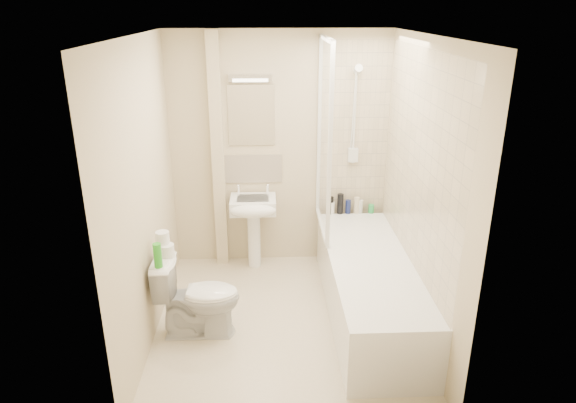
{
  "coord_description": "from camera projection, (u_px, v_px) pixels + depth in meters",
  "views": [
    {
      "loc": [
        -0.14,
        -3.81,
        2.6
      ],
      "look_at": [
        0.04,
        0.2,
        1.06
      ],
      "focal_mm": 32.0,
      "sensor_mm": 36.0,
      "label": 1
    }
  ],
  "objects": [
    {
      "name": "wall_left",
      "position": [
        144.0,
        197.0,
        4.01
      ],
      "size": [
        0.02,
        2.5,
        2.4
      ],
      "primitive_type": "cube",
      "color": "beige",
      "rests_on": "ground"
    },
    {
      "name": "bottle_white_b",
      "position": [
        360.0,
        207.0,
        5.39
      ],
      "size": [
        0.06,
        0.06,
        0.14
      ],
      "primitive_type": "cylinder",
      "color": "silver",
      "rests_on": "bathtub"
    },
    {
      "name": "splashback",
      "position": [
        253.0,
        169.0,
        5.27
      ],
      "size": [
        0.6,
        0.02,
        0.3
      ],
      "primitive_type": "cube",
      "color": "beige",
      "rests_on": "wall_back"
    },
    {
      "name": "bottle_cream",
      "position": [
        357.0,
        205.0,
        5.38
      ],
      "size": [
        0.06,
        0.06,
        0.17
      ],
      "primitive_type": "cylinder",
      "color": "beige",
      "rests_on": "bathtub"
    },
    {
      "name": "bottle_black_a",
      "position": [
        331.0,
        205.0,
        5.36
      ],
      "size": [
        0.06,
        0.06,
        0.18
      ],
      "primitive_type": "cylinder",
      "color": "black",
      "rests_on": "bathtub"
    },
    {
      "name": "bottle_blue",
      "position": [
        348.0,
        207.0,
        5.38
      ],
      "size": [
        0.06,
        0.06,
        0.15
      ],
      "primitive_type": "cylinder",
      "color": "navy",
      "rests_on": "bathtub"
    },
    {
      "name": "shower_fixture",
      "position": [
        355.0,
        119.0,
        5.08
      ],
      "size": [
        0.1,
        0.16,
        0.99
      ],
      "color": "white",
      "rests_on": "wall_back"
    },
    {
      "name": "bottle_green",
      "position": [
        371.0,
        209.0,
        5.4
      ],
      "size": [
        0.06,
        0.06,
        0.09
      ],
      "primitive_type": "cylinder",
      "color": "green",
      "rests_on": "bathtub"
    },
    {
      "name": "pipe_boxing",
      "position": [
        218.0,
        154.0,
        5.14
      ],
      "size": [
        0.12,
        0.12,
        2.4
      ],
      "primitive_type": "cube",
      "color": "beige",
      "rests_on": "ground"
    },
    {
      "name": "floor",
      "position": [
        285.0,
        323.0,
        4.49
      ],
      "size": [
        2.5,
        2.5,
        0.0
      ],
      "primitive_type": "plane",
      "color": "beige",
      "rests_on": "ground"
    },
    {
      "name": "wall_right",
      "position": [
        421.0,
        192.0,
        4.11
      ],
      "size": [
        0.02,
        2.5,
        2.4
      ],
      "primitive_type": "cube",
      "color": "beige",
      "rests_on": "ground"
    },
    {
      "name": "bottle_black_b",
      "position": [
        340.0,
        204.0,
        5.36
      ],
      "size": [
        0.06,
        0.06,
        0.21
      ],
      "primitive_type": "cylinder",
      "color": "black",
      "rests_on": "bathtub"
    },
    {
      "name": "toilet_roll_upper",
      "position": [
        162.0,
        238.0,
        4.14
      ],
      "size": [
        0.11,
        0.11,
        0.1
      ],
      "primitive_type": "cylinder",
      "color": "white",
      "rests_on": "toilet_roll_lower"
    },
    {
      "name": "mirror",
      "position": [
        251.0,
        116.0,
        5.07
      ],
      "size": [
        0.46,
        0.01,
        0.6
      ],
      "primitive_type": "cube",
      "color": "white",
      "rests_on": "wall_back"
    },
    {
      "name": "toilet_roll_lower",
      "position": [
        167.0,
        250.0,
        4.15
      ],
      "size": [
        0.12,
        0.12,
        0.1
      ],
      "primitive_type": "cylinder",
      "color": "white",
      "rests_on": "toilet"
    },
    {
      "name": "tile_right",
      "position": [
        419.0,
        162.0,
        4.12
      ],
      "size": [
        0.01,
        2.1,
        1.75
      ],
      "primitive_type": "cube",
      "color": "beige",
      "rests_on": "wall_right"
    },
    {
      "name": "green_bottle",
      "position": [
        158.0,
        255.0,
        3.96
      ],
      "size": [
        0.06,
        0.06,
        0.2
      ],
      "primitive_type": "cylinder",
      "color": "green",
      "rests_on": "toilet"
    },
    {
      "name": "tile_back",
      "position": [
        354.0,
        130.0,
        5.17
      ],
      "size": [
        0.7,
        0.01,
        1.75
      ],
      "primitive_type": "cube",
      "color": "beige",
      "rests_on": "wall_back"
    },
    {
      "name": "bathtub",
      "position": [
        369.0,
        286.0,
        4.51
      ],
      "size": [
        0.7,
        2.1,
        0.55
      ],
      "color": "white",
      "rests_on": "ground"
    },
    {
      "name": "ceiling",
      "position": [
        284.0,
        35.0,
        3.63
      ],
      "size": [
        2.2,
        2.5,
        0.02
      ],
      "primitive_type": "cube",
      "color": "white",
      "rests_on": "wall_back"
    },
    {
      "name": "shower_screen",
      "position": [
        324.0,
        138.0,
        4.73
      ],
      "size": [
        0.04,
        0.92,
        1.8
      ],
      "color": "white",
      "rests_on": "bathtub"
    },
    {
      "name": "toilet",
      "position": [
        198.0,
        296.0,
        4.24
      ],
      "size": [
        0.41,
        0.7,
        0.7
      ],
      "primitive_type": "imported",
      "rotation": [
        0.0,
        0.0,
        1.55
      ],
      "color": "white",
      "rests_on": "ground"
    },
    {
      "name": "pedestal_sink",
      "position": [
        253.0,
        214.0,
        5.2
      ],
      "size": [
        0.46,
        0.44,
        0.89
      ],
      "color": "white",
      "rests_on": "ground"
    },
    {
      "name": "bottle_white_a",
      "position": [
        332.0,
        208.0,
        5.37
      ],
      "size": [
        0.06,
        0.06,
        0.13
      ],
      "primitive_type": "cylinder",
      "color": "white",
      "rests_on": "bathtub"
    },
    {
      "name": "wall_back",
      "position": [
        279.0,
        152.0,
        5.23
      ],
      "size": [
        2.2,
        0.02,
        2.4
      ],
      "primitive_type": "cube",
      "color": "beige",
      "rests_on": "ground"
    },
    {
      "name": "strip_light",
      "position": [
        250.0,
        78.0,
        4.91
      ],
      "size": [
        0.42,
        0.07,
        0.07
      ],
      "primitive_type": "cube",
      "color": "silver",
      "rests_on": "wall_back"
    }
  ]
}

